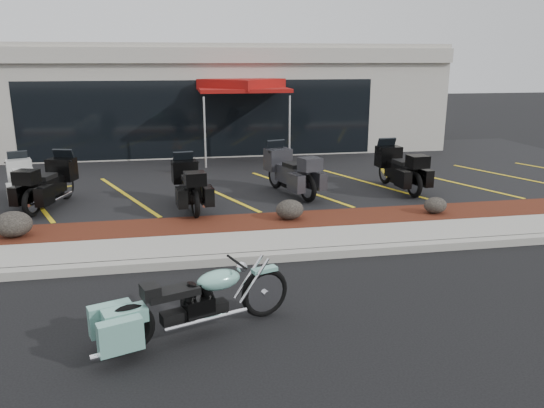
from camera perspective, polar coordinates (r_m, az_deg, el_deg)
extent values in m
plane|color=black|center=(8.58, -3.20, -8.55)|extent=(90.00, 90.00, 0.00)
cube|color=gray|center=(9.38, -3.92, -5.93)|extent=(24.00, 0.25, 0.15)
cube|color=gray|center=(10.03, -4.39, -4.51)|extent=(24.00, 1.20, 0.15)
cube|color=black|center=(11.16, -5.07, -2.43)|extent=(24.00, 1.20, 0.16)
cube|color=black|center=(16.37, -6.93, 3.22)|extent=(26.00, 9.60, 0.15)
cube|color=#AAA599|center=(22.36, -8.19, 11.37)|extent=(18.00, 8.00, 4.00)
cube|color=black|center=(18.44, -7.56, 9.03)|extent=(12.00, 0.06, 2.60)
cube|color=#AAA599|center=(18.31, -7.79, 15.57)|extent=(18.00, 0.30, 0.50)
ellipsoid|color=black|center=(11.31, -26.08, -1.97)|extent=(0.71, 0.59, 0.50)
ellipsoid|color=black|center=(11.31, 1.91, -0.59)|extent=(0.60, 0.50, 0.42)
ellipsoid|color=black|center=(12.29, 17.16, -0.13)|extent=(0.51, 0.43, 0.36)
cone|color=orange|center=(16.31, -10.04, 4.23)|extent=(0.42, 0.42, 0.51)
cylinder|color=silver|center=(17.02, -8.02, 7.69)|extent=(0.06, 0.06, 2.22)
cylinder|color=silver|center=(16.87, 1.19, 7.77)|extent=(0.06, 0.06, 2.22)
cylinder|color=silver|center=(19.68, -7.00, 8.73)|extent=(0.06, 0.06, 2.22)
cylinder|color=silver|center=(19.55, 0.98, 8.80)|extent=(0.06, 0.06, 2.22)
cube|color=maroon|center=(18.12, -3.28, 12.25)|extent=(3.36, 3.36, 0.12)
cube|color=maroon|center=(18.11, -3.28, 12.77)|extent=(2.95, 2.95, 0.34)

